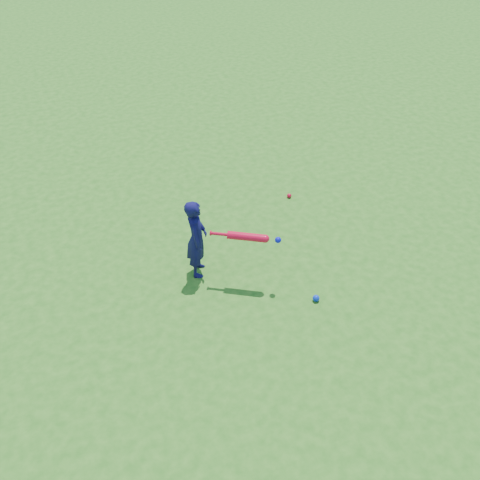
% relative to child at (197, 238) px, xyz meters
% --- Properties ---
extents(ground, '(80.00, 80.00, 0.00)m').
position_rel_child_xyz_m(ground, '(-0.73, 0.48, -0.50)').
color(ground, '#276618').
rests_on(ground, ground).
extents(child, '(0.35, 0.42, 0.99)m').
position_rel_child_xyz_m(child, '(0.00, 0.00, 0.00)').
color(child, '#100E41').
rests_on(child, ground).
extents(ground_ball_red, '(0.06, 0.06, 0.06)m').
position_rel_child_xyz_m(ground_ball_red, '(1.70, 1.01, -0.47)').
color(ground_ball_red, red).
rests_on(ground_ball_red, ground).
extents(ground_ball_blue, '(0.08, 0.08, 0.08)m').
position_rel_child_xyz_m(ground_ball_blue, '(1.06, -0.96, -0.46)').
color(ground_ball_blue, '#0B2CC4').
rests_on(ground_ball_blue, ground).
extents(bat_swing, '(0.70, 0.46, 0.09)m').
position_rel_child_xyz_m(bat_swing, '(0.50, -0.36, 0.14)').
color(bat_swing, red).
rests_on(bat_swing, ground).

